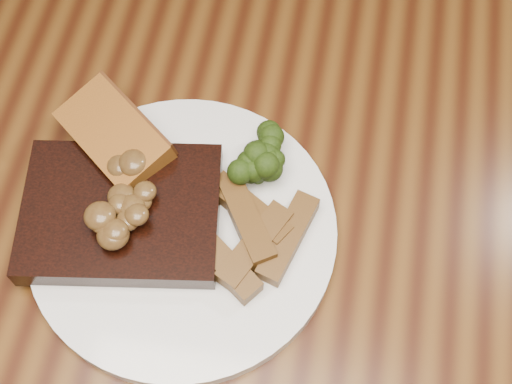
% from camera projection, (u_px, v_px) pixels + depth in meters
% --- Properties ---
extents(ground, '(4.50, 4.50, 0.00)m').
position_uv_depth(ground, '(250.00, 384.00, 1.36)').
color(ground, '#36150C').
rests_on(ground, ground).
extents(dining_table, '(1.60, 0.90, 0.75)m').
position_uv_depth(dining_table, '(245.00, 253.00, 0.78)').
color(dining_table, '#502E10').
rests_on(dining_table, ground).
extents(plate, '(0.34, 0.34, 0.01)m').
position_uv_depth(plate, '(183.00, 232.00, 0.68)').
color(plate, white).
rests_on(plate, dining_table).
extents(steak, '(0.20, 0.17, 0.03)m').
position_uv_depth(steak, '(122.00, 213.00, 0.67)').
color(steak, black).
rests_on(steak, plate).
extents(steak_bone, '(0.13, 0.03, 0.02)m').
position_uv_depth(steak_bone, '(104.00, 277.00, 0.65)').
color(steak_bone, beige).
rests_on(steak_bone, plate).
extents(mushroom_pile, '(0.08, 0.08, 0.03)m').
position_uv_depth(mushroom_pile, '(122.00, 200.00, 0.64)').
color(mushroom_pile, '#543C1A').
rests_on(mushroom_pile, steak).
extents(garlic_bread, '(0.13, 0.12, 0.02)m').
position_uv_depth(garlic_bread, '(118.00, 146.00, 0.70)').
color(garlic_bread, '#9B551C').
rests_on(garlic_bread, plate).
extents(potato_wedges, '(0.12, 0.12, 0.02)m').
position_uv_depth(potato_wedges, '(250.00, 237.00, 0.66)').
color(potato_wedges, brown).
rests_on(potato_wedges, plate).
extents(broccoli_cluster, '(0.07, 0.07, 0.04)m').
position_uv_depth(broccoli_cluster, '(264.00, 161.00, 0.69)').
color(broccoli_cluster, '#24390D').
rests_on(broccoli_cluster, plate).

